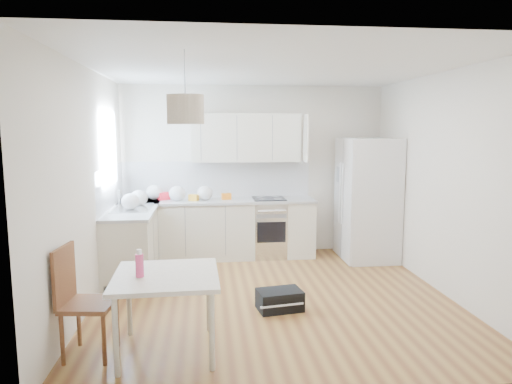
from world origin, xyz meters
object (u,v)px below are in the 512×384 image
at_px(refrigerator, 368,199).
at_px(dining_chair, 89,302).
at_px(dining_table, 166,283).
at_px(gym_bag, 280,300).

distance_m(refrigerator, dining_chair, 4.51).
height_order(dining_table, dining_chair, dining_chair).
height_order(refrigerator, gym_bag, refrigerator).
height_order(refrigerator, dining_table, refrigerator).
bearing_deg(gym_bag, refrigerator, 39.16).
bearing_deg(gym_bag, dining_table, -153.51).
height_order(refrigerator, dining_chair, refrigerator).
bearing_deg(refrigerator, dining_chair, -141.56).
bearing_deg(dining_table, refrigerator, 42.58).
distance_m(dining_table, gym_bag, 1.54).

